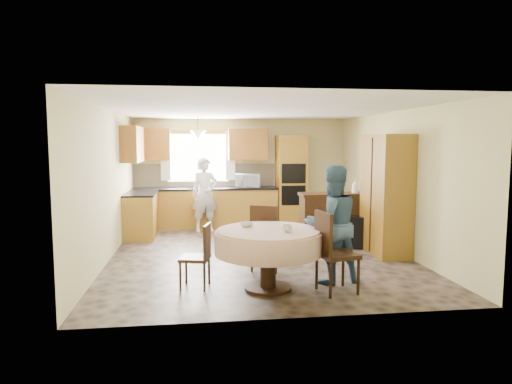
{
  "coord_description": "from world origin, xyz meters",
  "views": [
    {
      "loc": [
        -1.05,
        -7.77,
        1.91
      ],
      "look_at": [
        0.01,
        0.3,
        1.06
      ],
      "focal_mm": 32.0,
      "sensor_mm": 36.0,
      "label": 1
    }
  ],
  "objects_px": {
    "chair_left": "(200,253)",
    "chair_back": "(266,234)",
    "oven_tower": "(291,181)",
    "dining_table": "(268,243)",
    "sideboard": "(332,219)",
    "cupboard": "(386,195)",
    "person_dining": "(332,224)",
    "person_sink": "(205,195)",
    "chair_right": "(331,248)"
  },
  "relations": [
    {
      "from": "chair_left",
      "to": "chair_back",
      "type": "bearing_deg",
      "value": 137.82
    },
    {
      "from": "oven_tower",
      "to": "dining_table",
      "type": "height_order",
      "value": "oven_tower"
    },
    {
      "from": "oven_tower",
      "to": "sideboard",
      "type": "bearing_deg",
      "value": -76.73
    },
    {
      "from": "cupboard",
      "to": "person_dining",
      "type": "xyz_separation_m",
      "value": [
        -1.42,
        -1.49,
        -0.22
      ]
    },
    {
      "from": "oven_tower",
      "to": "cupboard",
      "type": "relative_size",
      "value": 1.02
    },
    {
      "from": "person_sink",
      "to": "oven_tower",
      "type": "bearing_deg",
      "value": -2.02
    },
    {
      "from": "oven_tower",
      "to": "person_dining",
      "type": "relative_size",
      "value": 1.3
    },
    {
      "from": "cupboard",
      "to": "person_dining",
      "type": "bearing_deg",
      "value": -133.65
    },
    {
      "from": "chair_right",
      "to": "dining_table",
      "type": "bearing_deg",
      "value": 62.43
    },
    {
      "from": "cupboard",
      "to": "chair_left",
      "type": "distance_m",
      "value": 3.62
    },
    {
      "from": "person_dining",
      "to": "chair_back",
      "type": "bearing_deg",
      "value": -49.2
    },
    {
      "from": "chair_back",
      "to": "person_sink",
      "type": "xyz_separation_m",
      "value": [
        -0.84,
        3.31,
        0.25
      ]
    },
    {
      "from": "sideboard",
      "to": "cupboard",
      "type": "distance_m",
      "value": 1.4
    },
    {
      "from": "chair_back",
      "to": "person_dining",
      "type": "distance_m",
      "value": 1.09
    },
    {
      "from": "cupboard",
      "to": "person_sink",
      "type": "xyz_separation_m",
      "value": [
        -3.09,
        2.49,
        -0.23
      ]
    },
    {
      "from": "sideboard",
      "to": "dining_table",
      "type": "distance_m",
      "value": 3.29
    },
    {
      "from": "sideboard",
      "to": "person_sink",
      "type": "distance_m",
      "value": 2.85
    },
    {
      "from": "chair_right",
      "to": "person_dining",
      "type": "bearing_deg",
      "value": -28.17
    },
    {
      "from": "oven_tower",
      "to": "person_dining",
      "type": "xyz_separation_m",
      "value": [
        -0.35,
        -4.44,
        -0.25
      ]
    },
    {
      "from": "chair_left",
      "to": "chair_back",
      "type": "distance_m",
      "value": 1.22
    },
    {
      "from": "chair_back",
      "to": "cupboard",
      "type": "bearing_deg",
      "value": -135.54
    },
    {
      "from": "person_dining",
      "to": "cupboard",
      "type": "bearing_deg",
      "value": -143.61
    },
    {
      "from": "oven_tower",
      "to": "chair_left",
      "type": "height_order",
      "value": "oven_tower"
    },
    {
      "from": "chair_right",
      "to": "person_sink",
      "type": "distance_m",
      "value": 4.69
    },
    {
      "from": "dining_table",
      "to": "sideboard",
      "type": "bearing_deg",
      "value": 58.56
    },
    {
      "from": "sideboard",
      "to": "dining_table",
      "type": "height_order",
      "value": "sideboard"
    },
    {
      "from": "dining_table",
      "to": "chair_left",
      "type": "height_order",
      "value": "chair_left"
    },
    {
      "from": "cupboard",
      "to": "person_dining",
      "type": "distance_m",
      "value": 2.07
    },
    {
      "from": "oven_tower",
      "to": "sideboard",
      "type": "relative_size",
      "value": 1.68
    },
    {
      "from": "chair_right",
      "to": "sideboard",
      "type": "bearing_deg",
      "value": -27.8
    },
    {
      "from": "cupboard",
      "to": "dining_table",
      "type": "distance_m",
      "value": 2.93
    },
    {
      "from": "dining_table",
      "to": "chair_right",
      "type": "relative_size",
      "value": 1.32
    },
    {
      "from": "dining_table",
      "to": "person_dining",
      "type": "distance_m",
      "value": 0.97
    },
    {
      "from": "chair_right",
      "to": "person_sink",
      "type": "bearing_deg",
      "value": 8.18
    },
    {
      "from": "cupboard",
      "to": "chair_left",
      "type": "bearing_deg",
      "value": -154.92
    },
    {
      "from": "chair_left",
      "to": "person_sink",
      "type": "distance_m",
      "value": 4.02
    },
    {
      "from": "person_dining",
      "to": "chair_left",
      "type": "bearing_deg",
      "value": -9.14
    },
    {
      "from": "dining_table",
      "to": "person_sink",
      "type": "relative_size",
      "value": 0.86
    },
    {
      "from": "oven_tower",
      "to": "dining_table",
      "type": "xyz_separation_m",
      "value": [
        -1.28,
        -4.66,
        -0.43
      ]
    },
    {
      "from": "cupboard",
      "to": "dining_table",
      "type": "xyz_separation_m",
      "value": [
        -2.35,
        -1.7,
        -0.41
      ]
    },
    {
      "from": "cupboard",
      "to": "person_dining",
      "type": "relative_size",
      "value": 1.28
    },
    {
      "from": "oven_tower",
      "to": "chair_back",
      "type": "bearing_deg",
      "value": -107.28
    },
    {
      "from": "dining_table",
      "to": "chair_back",
      "type": "height_order",
      "value": "chair_back"
    },
    {
      "from": "chair_right",
      "to": "person_dining",
      "type": "distance_m",
      "value": 0.53
    },
    {
      "from": "oven_tower",
      "to": "chair_back",
      "type": "distance_m",
      "value": 3.98
    },
    {
      "from": "oven_tower",
      "to": "chair_left",
      "type": "distance_m",
      "value": 5.0
    },
    {
      "from": "chair_right",
      "to": "cupboard",
      "type": "bearing_deg",
      "value": -49.64
    },
    {
      "from": "cupboard",
      "to": "chair_right",
      "type": "height_order",
      "value": "cupboard"
    },
    {
      "from": "chair_left",
      "to": "sideboard",
      "type": "bearing_deg",
      "value": 147.82
    },
    {
      "from": "oven_tower",
      "to": "chair_right",
      "type": "bearing_deg",
      "value": -95.73
    }
  ]
}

